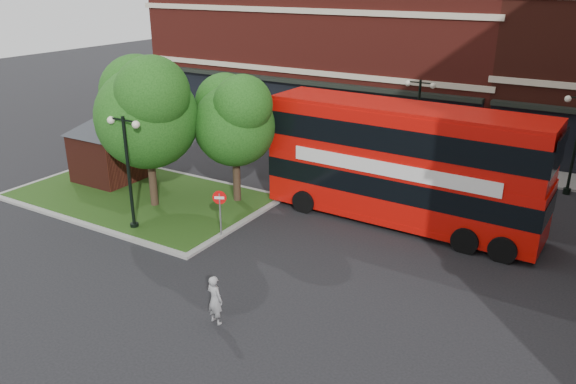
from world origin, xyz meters
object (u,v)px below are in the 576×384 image
Objects in this scene: car_silver at (396,154)px; car_white at (431,159)px; woman at (215,300)px; bus at (403,157)px.

car_silver is 2.11m from car_white.
woman is 0.43× the size of car_silver.
car_silver is at bearing 113.71° from bus.
bus reaches higher than car_white.
car_silver is at bearing -76.73° from woman.
car_white is (1.18, 18.00, -0.14)m from woman.
car_silver is (-3.05, 7.60, -2.36)m from bus.
woman reaches higher than car_silver.
car_white reaches higher than car_silver.
bus reaches higher than car_silver.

